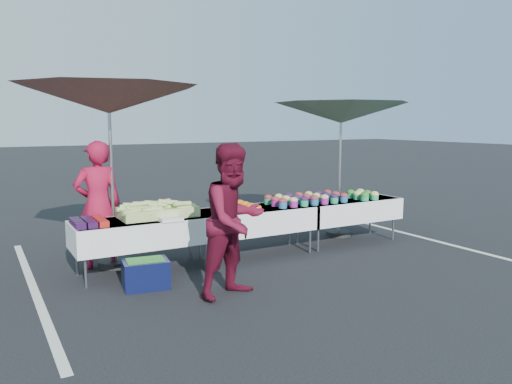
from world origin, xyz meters
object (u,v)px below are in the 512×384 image
table_left (142,231)px  table_right (347,209)px  umbrella_left (109,101)px  customer (234,221)px  umbrella_right (341,114)px  storage_bin (146,273)px  vendor (98,205)px  table_center (256,219)px

table_left → table_right: (3.60, 0.00, 0.00)m
umbrella_left → customer: bearing=-64.0°
table_left → umbrella_right: size_ratio=0.64×
table_left → umbrella_left: size_ratio=0.65×
table_right → umbrella_left: bearing=172.6°
customer → storage_bin: 1.37m
table_right → vendor: size_ratio=1.03×
umbrella_left → storage_bin: umbrella_left is taller
table_right → storage_bin: 3.84m
umbrella_left → umbrella_right: size_ratio=0.99×
table_right → umbrella_left: (-3.86, 0.50, 1.77)m
table_center → umbrella_right: size_ratio=0.64×
vendor → storage_bin: vendor is taller
table_left → umbrella_right: bearing=6.6°
table_center → customer: 1.85m
table_right → customer: bearing=-153.7°
customer → umbrella_right: 3.85m
table_right → customer: (-2.92, -1.44, 0.33)m
umbrella_left → vendor: bearing=165.7°
umbrella_left → table_right: bearing=-7.4°
customer → umbrella_right: bearing=16.4°
vendor → table_right: bearing=173.7°
table_center → table_right: same height
table_left → umbrella_right: (3.79, 0.44, 1.63)m
table_center → storage_bin: bearing=-161.7°
vendor → umbrella_left: bearing=167.1°
vendor → customer: bearing=121.3°
vendor → storage_bin: bearing=105.2°
table_left → umbrella_left: bearing=117.6°
table_right → vendor: 4.11m
vendor → umbrella_left: 1.46m
vendor → umbrella_right: 4.44m
table_center → table_left: bearing=180.0°
vendor → umbrella_right: size_ratio=0.62×
vendor → storage_bin: 1.43m
table_center → vendor: bearing=166.3°
table_center → customer: bearing=-127.7°
table_center → customer: size_ratio=1.02×
table_center → umbrella_left: bearing=166.4°
customer → umbrella_right: size_ratio=0.63×
table_left → customer: size_ratio=1.02×
table_left → table_right: 3.60m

